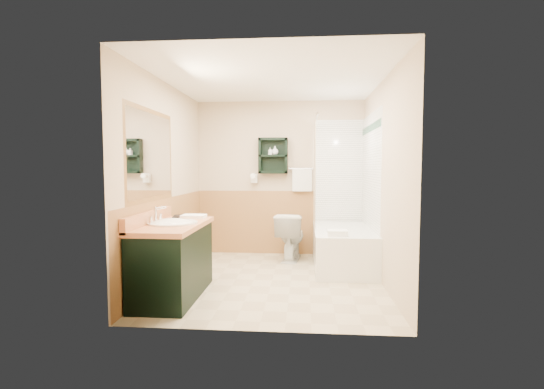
{
  "coord_description": "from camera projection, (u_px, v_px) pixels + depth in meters",
  "views": [
    {
      "loc": [
        0.38,
        -4.69,
        1.38
      ],
      "look_at": [
        -0.02,
        0.2,
        1.03
      ],
      "focal_mm": 26.0,
      "sensor_mm": 36.0,
      "label": 1
    }
  ],
  "objects": [
    {
      "name": "tile_right",
      "position": [
        370.0,
        191.0,
        5.36
      ],
      "size": [
        1.5,
        1.5,
        2.1
      ],
      "primitive_type": null,
      "color": "white",
      "rests_on": "right_wall"
    },
    {
      "name": "wainscot_left",
      "position": [
        169.0,
        238.0,
        4.86
      ],
      "size": [
        2.98,
        2.98,
        1.0
      ],
      "primitive_type": null,
      "color": "tan",
      "rests_on": "left_wall"
    },
    {
      "name": "mirror_glass",
      "position": [
        151.0,
        155.0,
        4.24
      ],
      "size": [
        1.2,
        1.2,
        0.9
      ],
      "primitive_type": null,
      "color": "white",
      "rests_on": "left_wall"
    },
    {
      "name": "right_wall",
      "position": [
        385.0,
        182.0,
        4.6
      ],
      "size": [
        0.04,
        3.0,
        2.4
      ],
      "primitive_type": "cube",
      "color": "beige",
      "rests_on": "ground"
    },
    {
      "name": "toilet",
      "position": [
        291.0,
        237.0,
        5.84
      ],
      "size": [
        0.47,
        0.74,
        0.69
      ],
      "primitive_type": "imported",
      "rotation": [
        0.0,
        0.0,
        3.02
      ],
      "color": "white",
      "rests_on": "ground"
    },
    {
      "name": "vanity_book",
      "position": [
        173.0,
        208.0,
        4.64
      ],
      "size": [
        0.16,
        0.05,
        0.21
      ],
      "primitive_type": "imported",
      "rotation": [
        0.0,
        0.0,
        0.19
      ],
      "color": "black",
      "rests_on": "vanity"
    },
    {
      "name": "shower_curtain",
      "position": [
        315.0,
        183.0,
        5.59
      ],
      "size": [
        1.05,
        1.05,
        1.7
      ],
      "primitive_type": null,
      "color": "beige",
      "rests_on": "curtain_rod"
    },
    {
      "name": "wall_shelf",
      "position": [
        273.0,
        156.0,
        6.09
      ],
      "size": [
        0.45,
        0.15,
        0.55
      ],
      "primitive_type": "cube",
      "color": "black",
      "rests_on": "back_wall"
    },
    {
      "name": "tile_accent",
      "position": [
        371.0,
        128.0,
        5.3
      ],
      "size": [
        1.5,
        1.5,
        0.1
      ],
      "primitive_type": null,
      "color": "#12412D",
      "rests_on": "right_wall"
    },
    {
      "name": "towel_bar",
      "position": [
        302.0,
        169.0,
        6.11
      ],
      "size": [
        0.4,
        0.06,
        0.4
      ],
      "primitive_type": null,
      "color": "white",
      "rests_on": "back_wall"
    },
    {
      "name": "counter_towel",
      "position": [
        194.0,
        216.0,
        4.56
      ],
      "size": [
        0.27,
        0.21,
        0.04
      ],
      "primitive_type": "cube",
      "color": "white",
      "rests_on": "vanity"
    },
    {
      "name": "bathtub",
      "position": [
        343.0,
        248.0,
        5.4
      ],
      "size": [
        0.8,
        1.5,
        0.53
      ],
      "primitive_type": "cube",
      "color": "white",
      "rests_on": "ground"
    },
    {
      "name": "ceiling",
      "position": [
        272.0,
        78.0,
        4.62
      ],
      "size": [
        2.6,
        3.0,
        0.04
      ],
      "primitive_type": "cube",
      "color": "white",
      "rests_on": "back_wall"
    },
    {
      "name": "wainscot_back",
      "position": [
        280.0,
        222.0,
        6.23
      ],
      "size": [
        2.58,
        2.58,
        1.0
      ],
      "primitive_type": null,
      "color": "tan",
      "rests_on": "back_wall"
    },
    {
      "name": "vanity",
      "position": [
        173.0,
        260.0,
        4.16
      ],
      "size": [
        0.59,
        1.23,
        0.78
      ],
      "primitive_type": "cube",
      "color": "black",
      "rests_on": "ground"
    },
    {
      "name": "tile_back",
      "position": [
        346.0,
        188.0,
        6.1
      ],
      "size": [
        0.95,
        0.95,
        2.1
      ],
      "primitive_type": null,
      "color": "white",
      "rests_on": "back_wall"
    },
    {
      "name": "soap_bottle_b",
      "position": [
        275.0,
        151.0,
        6.07
      ],
      "size": [
        0.11,
        0.14,
        0.1
      ],
      "primitive_type": "imported",
      "rotation": [
        0.0,
        0.0,
        0.02
      ],
      "color": "white",
      "rests_on": "wall_shelf"
    },
    {
      "name": "mirror_frame",
      "position": [
        151.0,
        155.0,
        4.24
      ],
      "size": [
        1.3,
        1.3,
        1.0
      ],
      "primitive_type": null,
      "color": "brown",
      "rests_on": "left_wall"
    },
    {
      "name": "hair_dryer",
      "position": [
        254.0,
        178.0,
        6.16
      ],
      "size": [
        0.1,
        0.24,
        0.18
      ],
      "primitive_type": null,
      "color": "white",
      "rests_on": "back_wall"
    },
    {
      "name": "left_wall",
      "position": [
        165.0,
        181.0,
        4.81
      ],
      "size": [
        0.04,
        3.0,
        2.4
      ],
      "primitive_type": "cube",
      "color": "beige",
      "rests_on": "ground"
    },
    {
      "name": "soap_bottle_a",
      "position": [
        270.0,
        153.0,
        6.08
      ],
      "size": [
        0.08,
        0.12,
        0.05
      ],
      "primitive_type": "imported",
      "rotation": [
        0.0,
        0.0,
        0.22
      ],
      "color": "white",
      "rests_on": "wall_shelf"
    },
    {
      "name": "back_wall",
      "position": [
        280.0,
        178.0,
        6.22
      ],
      "size": [
        2.6,
        0.04,
        2.4
      ],
      "primitive_type": "cube",
      "color": "beige",
      "rests_on": "ground"
    },
    {
      "name": "floor",
      "position": [
        272.0,
        280.0,
        4.79
      ],
      "size": [
        3.0,
        3.0,
        0.0
      ],
      "primitive_type": "plane",
      "color": "beige",
      "rests_on": "ground"
    },
    {
      "name": "curtain_rod",
      "position": [
        315.0,
        121.0,
        5.35
      ],
      "size": [
        0.03,
        1.6,
        0.03
      ],
      "primitive_type": "cylinder",
      "rotation": [
        1.57,
        0.0,
        0.0
      ],
      "color": "silver",
      "rests_on": "back_wall"
    },
    {
      "name": "tub_towel",
      "position": [
        337.0,
        233.0,
        4.82
      ],
      "size": [
        0.24,
        0.2,
        0.07
      ],
      "primitive_type": "cube",
      "color": "white",
      "rests_on": "bathtub"
    }
  ]
}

